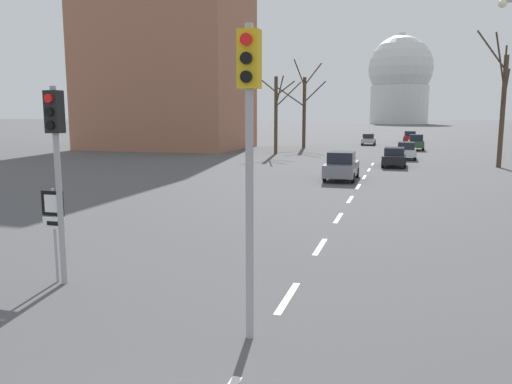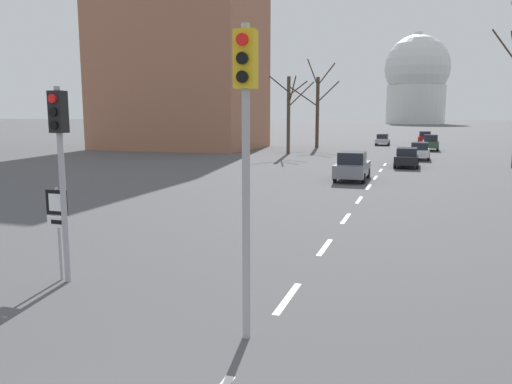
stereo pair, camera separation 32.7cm
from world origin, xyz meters
The scene contains 22 objects.
lane_stripe_1 centered at (0.00, 7.06, 0.00)m, with size 0.16×2.00×0.01m, color silver.
lane_stripe_2 centered at (0.00, 11.56, 0.00)m, with size 0.16×2.00×0.01m, color silver.
lane_stripe_3 centered at (0.00, 16.06, 0.00)m, with size 0.16×2.00×0.01m, color silver.
lane_stripe_4 centered at (0.00, 20.56, 0.00)m, with size 0.16×2.00×0.01m, color silver.
lane_stripe_5 centered at (0.00, 25.06, 0.00)m, with size 0.16×2.00×0.01m, color silver.
lane_stripe_6 centered at (0.00, 29.56, 0.00)m, with size 0.16×2.00×0.01m, color silver.
lane_stripe_7 centered at (0.00, 34.06, 0.00)m, with size 0.16×2.00×0.01m, color silver.
lane_stripe_8 centered at (0.00, 38.56, 0.00)m, with size 0.16×2.00×0.01m, color silver.
traffic_signal_near_left centered at (-5.35, 6.48, 3.25)m, with size 0.36×0.34×4.65m.
traffic_signal_centre_tall centered at (-0.23, 4.93, 3.81)m, with size 0.36×0.34×5.50m.
route_sign_post centered at (-5.58, 6.53, 1.54)m, with size 0.60×0.08×2.28m.
sedan_near_left centered at (3.26, 71.38, 0.87)m, with size 1.83×4.54×1.71m.
sedan_near_right centered at (1.71, 37.08, 0.76)m, with size 1.80×4.52×1.50m.
sedan_mid_centre centered at (-2.11, 65.51, 0.75)m, with size 1.75×4.15×1.49m.
sedan_far_left centered at (3.76, 56.67, 0.89)m, with size 1.76×4.03×1.79m.
sedan_far_right centered at (-1.27, 27.76, 0.87)m, with size 1.87×4.47×1.77m.
sedan_distant_centre centered at (2.62, 44.05, 0.80)m, with size 1.74×4.24×1.56m.
bare_tree_left_near centered at (-10.23, 46.97, 4.35)m, with size 4.10×3.93×7.93m.
bare_tree_left_far centered at (-9.46, 57.62, 4.88)m, with size 6.52×1.90×10.86m.
bare_tree_right_far centered at (9.36, 38.50, 4.82)m, with size 2.55×2.89×10.09m.
capitol_dome centered at (0.00, 232.92, 19.35)m, with size 28.13×28.13×39.73m.
apartment_block_left centered at (-24.87, 52.13, 12.28)m, with size 18.00×14.00×24.56m, color #9E664C.
Camera 1 is at (2.29, -3.24, 4.00)m, focal length 35.00 mm.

